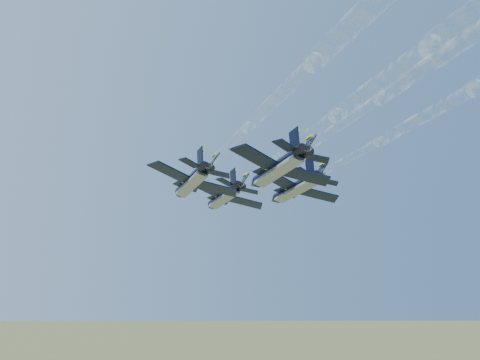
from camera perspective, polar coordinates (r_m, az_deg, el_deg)
jet_lead at (r=101.35m, az=-1.75°, el=-1.75°), size 14.06×19.74×5.67m
jet_left at (r=86.25m, az=-5.21°, el=-0.17°), size 14.06×19.74×5.67m
jet_right at (r=92.88m, az=5.85°, el=-0.90°), size 14.06×19.74×5.67m
jet_slot at (r=75.88m, az=3.97°, el=1.24°), size 14.06×19.74×5.67m
smoke_trail_lead at (r=54.47m, az=15.51°, el=6.38°), size 21.96×66.05×3.02m
smoke_trail_left at (r=39.09m, az=14.81°, el=13.17°), size 21.96×66.05×3.02m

